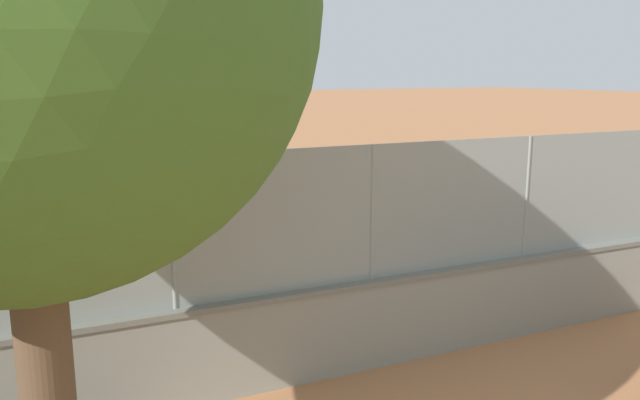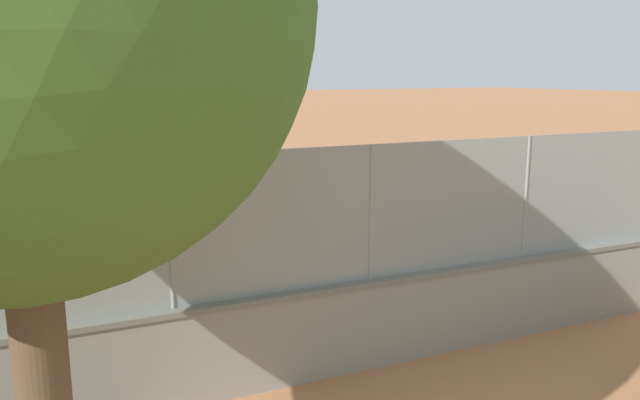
# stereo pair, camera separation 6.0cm
# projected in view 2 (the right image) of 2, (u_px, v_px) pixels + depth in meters

# --- Properties ---
(ground_plane) EXTENTS (260.00, 260.00, 0.00)m
(ground_plane) POSITION_uv_depth(u_px,v_px,m) (219.00, 201.00, 23.05)
(ground_plane) COLOR #B27247
(perimeter_wall) EXTENTS (31.09, 1.49, 1.44)m
(perimeter_wall) POSITION_uv_depth(u_px,v_px,m) (368.00, 321.00, 10.04)
(perimeter_wall) COLOR gray
(perimeter_wall) RESTS_ON ground_plane
(fence_panel_on_wall) EXTENTS (30.52, 1.12, 2.10)m
(fence_panel_on_wall) POSITION_uv_depth(u_px,v_px,m) (370.00, 213.00, 9.69)
(fence_panel_on_wall) COLOR gray
(fence_panel_on_wall) RESTS_ON perimeter_wall
(player_crossing_court) EXTENTS (0.84, 1.00, 1.69)m
(player_crossing_court) POSITION_uv_depth(u_px,v_px,m) (298.00, 170.00, 23.77)
(player_crossing_court) COLOR #591919
(player_crossing_court) RESTS_ON ground_plane
(player_at_service_line) EXTENTS (0.84, 1.00, 1.68)m
(player_at_service_line) POSITION_uv_depth(u_px,v_px,m) (488.00, 242.00, 13.69)
(player_at_service_line) COLOR navy
(player_at_service_line) RESTS_ON ground_plane
(player_foreground_swinging) EXTENTS (0.76, 0.94, 1.68)m
(player_foreground_swinging) POSITION_uv_depth(u_px,v_px,m) (156.00, 173.00, 23.06)
(player_foreground_swinging) COLOR black
(player_foreground_swinging) RESTS_ON ground_plane
(sports_ball) EXTENTS (0.21, 0.21, 0.21)m
(sports_ball) POSITION_uv_depth(u_px,v_px,m) (298.00, 176.00, 22.97)
(sports_ball) COLOR white
(tree_behind_wall_center) EXTENTS (4.80, 4.80, 7.41)m
(tree_behind_wall_center) POSITION_uv_depth(u_px,v_px,m) (8.00, 9.00, 4.89)
(tree_behind_wall_center) COLOR brown
(tree_behind_wall_center) RESTS_ON ground_plane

